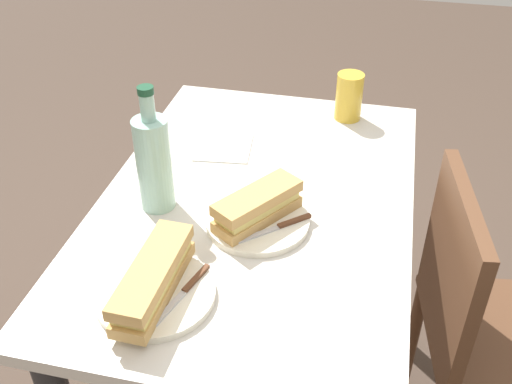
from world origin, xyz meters
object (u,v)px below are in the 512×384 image
object	(u,v)px
knife_far	(279,227)
plate_far	(258,221)
water_bottle	(154,162)
beer_glass	(349,97)
plate_near	(155,294)
dining_table	(256,246)
knife_near	(184,291)
baguette_sandwich_far	(258,206)
chair_far	(480,326)
baguette_sandwich_near	(153,278)

from	to	relation	value
knife_far	plate_far	bearing A→B (deg)	-112.34
plate_far	water_bottle	xyz separation A→B (m)	(-0.02, -0.23, 0.11)
beer_glass	knife_far	bearing A→B (deg)	-9.35
plate_near	beer_glass	bearing A→B (deg)	160.39
dining_table	plate_near	bearing A→B (deg)	-18.30
knife_near	baguette_sandwich_far	xyz separation A→B (m)	(-0.25, 0.08, 0.03)
chair_far	baguette_sandwich_far	xyz separation A→B (m)	(0.08, -0.52, 0.32)
knife_near	baguette_sandwich_far	bearing A→B (deg)	161.33
baguette_sandwich_near	baguette_sandwich_far	bearing A→B (deg)	151.81
beer_glass	baguette_sandwich_far	bearing A→B (deg)	-15.01
beer_glass	water_bottle	bearing A→B (deg)	-36.50
knife_near	water_bottle	xyz separation A→B (m)	(-0.26, -0.15, 0.10)
dining_table	baguette_sandwich_far	bearing A→B (deg)	14.96
beer_glass	dining_table	bearing A→B (deg)	-20.64
baguette_sandwich_far	knife_far	world-z (taller)	baguette_sandwich_far
baguette_sandwich_near	baguette_sandwich_far	size ratio (longest dim) A/B	1.21
dining_table	baguette_sandwich_far	distance (m)	0.21
chair_far	plate_near	bearing A→B (deg)	-63.47
knife_far	baguette_sandwich_near	bearing A→B (deg)	-38.59
dining_table	water_bottle	bearing A→B (deg)	-71.46
dining_table	beer_glass	distance (m)	0.51
baguette_sandwich_near	plate_far	bearing A→B (deg)	151.81
knife_near	water_bottle	bearing A→B (deg)	-150.49
chair_far	plate_near	distance (m)	0.79
chair_far	beer_glass	bearing A→B (deg)	-139.04
dining_table	knife_near	xyz separation A→B (m)	(0.33, -0.06, 0.16)
plate_near	baguette_sandwich_far	xyz separation A→B (m)	(-0.25, 0.14, 0.04)
dining_table	chair_far	world-z (taller)	chair_far
water_bottle	beer_glass	bearing A→B (deg)	143.50
baguette_sandwich_far	plate_far	bearing A→B (deg)	153.43
plate_near	plate_far	distance (m)	0.29
chair_far	water_bottle	xyz separation A→B (m)	(0.06, -0.76, 0.39)
chair_far	beer_glass	xyz separation A→B (m)	(-0.44, -0.39, 0.34)
plate_near	knife_far	xyz separation A→B (m)	(-0.23, 0.19, 0.01)
knife_near	plate_far	bearing A→B (deg)	161.33
baguette_sandwich_near	water_bottle	distance (m)	0.30
baguette_sandwich_near	knife_far	bearing A→B (deg)	141.41
dining_table	baguette_sandwich_far	world-z (taller)	baguette_sandwich_far
chair_far	knife_near	distance (m)	0.75
chair_far	water_bottle	distance (m)	0.85
water_bottle	chair_far	bearing A→B (deg)	94.35
knife_near	beer_glass	xyz separation A→B (m)	(-0.76, 0.22, 0.05)
dining_table	plate_far	xyz separation A→B (m)	(0.09, 0.02, 0.15)
baguette_sandwich_near	dining_table	bearing A→B (deg)	161.70
plate_far	knife_far	size ratio (longest dim) A/B	1.58
baguette_sandwich_near	knife_far	distance (m)	0.30
chair_far	knife_near	world-z (taller)	chair_far
plate_near	baguette_sandwich_near	size ratio (longest dim) A/B	0.89
water_bottle	beer_glass	xyz separation A→B (m)	(-0.50, 0.37, -0.05)
knife_far	water_bottle	world-z (taller)	water_bottle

